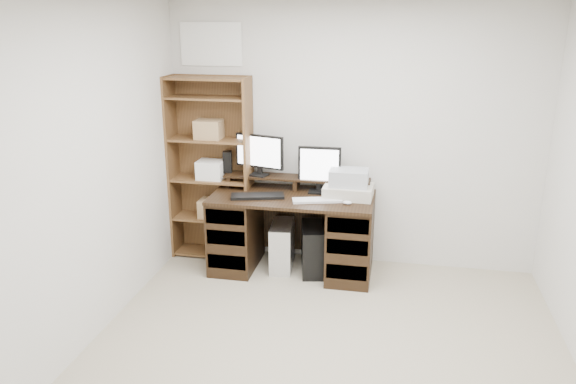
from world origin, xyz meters
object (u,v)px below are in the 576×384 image
(desk, at_px, (292,232))
(printer, at_px, (348,191))
(monitor_small, at_px, (319,168))
(tower_black, at_px, (312,249))
(bookshelf, at_px, (211,167))
(tower_silver, at_px, (282,246))
(monitor_wide, at_px, (259,153))

(desk, relative_size, printer, 3.41)
(monitor_small, distance_m, tower_black, 0.77)
(desk, height_order, bookshelf, bookshelf)
(printer, relative_size, tower_silver, 0.98)
(monitor_small, relative_size, bookshelf, 0.24)
(tower_black, bearing_deg, monitor_small, 66.82)
(monitor_small, bearing_deg, monitor_wide, 174.43)
(monitor_wide, xyz_separation_m, monitor_small, (0.58, -0.04, -0.10))
(monitor_wide, relative_size, tower_black, 1.00)
(monitor_wide, relative_size, monitor_small, 1.13)
(tower_black, height_order, bookshelf, bookshelf)
(tower_black, bearing_deg, bookshelf, 157.28)
(tower_black, xyz_separation_m, bookshelf, (-1.04, 0.21, 0.69))
(printer, height_order, tower_silver, printer)
(desk, distance_m, printer, 0.66)
(monitor_wide, xyz_separation_m, bookshelf, (-0.49, 0.02, -0.17))
(printer, distance_m, tower_silver, 0.85)
(desk, bearing_deg, monitor_wide, 151.63)
(tower_silver, distance_m, bookshelf, 1.03)
(monitor_wide, xyz_separation_m, tower_silver, (0.25, -0.17, -0.87))
(monitor_wide, bearing_deg, tower_black, -3.56)
(monitor_wide, xyz_separation_m, tower_black, (0.55, -0.19, -0.86))
(printer, height_order, bookshelf, bookshelf)
(monitor_small, distance_m, tower_silver, 0.84)
(monitor_small, relative_size, tower_black, 0.89)
(desk, height_order, monitor_small, monitor_small)
(bookshelf, bearing_deg, printer, -6.52)
(monitor_wide, distance_m, tower_black, 1.04)
(monitor_small, height_order, bookshelf, bookshelf)
(tower_silver, xyz_separation_m, tower_black, (0.30, -0.03, 0.01))
(desk, distance_m, bookshelf, 1.02)
(monitor_wide, bearing_deg, printer, 6.59)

